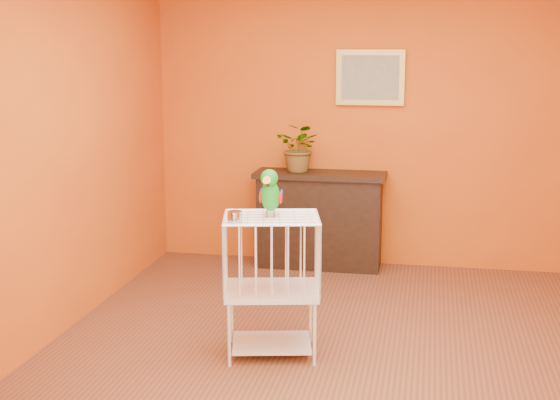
# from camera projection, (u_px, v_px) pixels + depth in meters

# --- Properties ---
(ground) EXTENTS (4.50, 4.50, 0.00)m
(ground) POSITION_uv_depth(u_px,v_px,m) (338.00, 352.00, 5.27)
(ground) COLOR brown
(ground) RESTS_ON ground
(room_shell) EXTENTS (4.50, 4.50, 4.50)m
(room_shell) POSITION_uv_depth(u_px,v_px,m) (342.00, 118.00, 4.96)
(room_shell) COLOR #CD5B13
(room_shell) RESTS_ON ground
(console_cabinet) EXTENTS (1.20, 0.43, 0.89)m
(console_cabinet) POSITION_uv_depth(u_px,v_px,m) (319.00, 220.00, 7.23)
(console_cabinet) COLOR black
(console_cabinet) RESTS_ON ground
(potted_plant) EXTENTS (0.52, 0.55, 0.35)m
(potted_plant) POSITION_uv_depth(u_px,v_px,m) (301.00, 153.00, 7.17)
(potted_plant) COLOR #26722D
(potted_plant) RESTS_ON console_cabinet
(framed_picture) EXTENTS (0.62, 0.04, 0.50)m
(framed_picture) POSITION_uv_depth(u_px,v_px,m) (370.00, 78.00, 7.06)
(framed_picture) COLOR #AB903D
(framed_picture) RESTS_ON room_shell
(birdcage) EXTENTS (0.70, 0.59, 0.94)m
(birdcage) POSITION_uv_depth(u_px,v_px,m) (272.00, 284.00, 5.15)
(birdcage) COLOR silver
(birdcage) RESTS_ON ground
(feed_cup) EXTENTS (0.09, 0.09, 0.07)m
(feed_cup) POSITION_uv_depth(u_px,v_px,m) (235.00, 216.00, 4.90)
(feed_cup) COLOR silver
(feed_cup) RESTS_ON birdcage
(parrot) EXTENTS (0.15, 0.28, 0.32)m
(parrot) POSITION_uv_depth(u_px,v_px,m) (270.00, 192.00, 5.01)
(parrot) COLOR #59544C
(parrot) RESTS_ON birdcage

